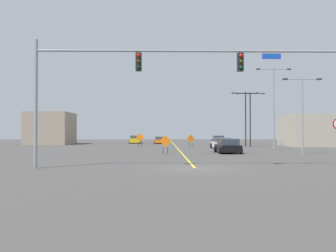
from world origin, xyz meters
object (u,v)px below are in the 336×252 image
object	(u,v)px
car_white_mid	(221,143)
car_yellow_passing	(135,140)
construction_sign_median_far	(140,138)
construction_sign_left_lane	(191,139)
car_orange_far	(160,140)
construction_sign_median_near	(165,142)
traffic_signal_assembly	(143,71)
street_lamp_near_left	(246,114)
car_blue_approaching	(218,140)
car_black_near	(228,146)
street_lamp_mid_left	(302,108)
street_lamp_far_left	(274,102)
street_lamp_mid_right	(250,114)

from	to	relation	value
car_white_mid	car_yellow_passing	size ratio (longest dim) A/B	0.96
construction_sign_median_far	construction_sign_left_lane	distance (m)	7.14
car_white_mid	car_orange_far	distance (m)	20.48
car_orange_far	construction_sign_median_near	bearing A→B (deg)	-88.45
traffic_signal_assembly	construction_sign_median_far	xyz separation A→B (m)	(-2.04, 28.25, -4.41)
street_lamp_near_left	car_white_mid	world-z (taller)	street_lamp_near_left
traffic_signal_assembly	car_blue_approaching	distance (m)	38.19
construction_sign_median_far	construction_sign_median_near	size ratio (longest dim) A/B	1.06
car_black_near	street_lamp_mid_left	bearing A→B (deg)	-16.45
car_black_near	car_orange_far	bearing A→B (deg)	104.19
street_lamp_far_left	car_orange_far	bearing A→B (deg)	122.56
construction_sign_left_lane	car_orange_far	bearing A→B (deg)	108.61
street_lamp_far_left	car_yellow_passing	xyz separation A→B (m)	(-18.20, 22.94, -4.97)
traffic_signal_assembly	street_lamp_mid_left	size ratio (longest dim) A/B	2.49
car_blue_approaching	car_orange_far	xyz separation A→B (m)	(-9.69, 4.93, -0.09)
street_lamp_far_left	construction_sign_median_far	distance (m)	18.75
street_lamp_mid_left	street_lamp_far_left	xyz separation A→B (m)	(0.02, 8.21, 1.32)
construction_sign_median_far	car_orange_far	world-z (taller)	construction_sign_median_far
construction_sign_median_far	street_lamp_mid_left	bearing A→B (deg)	-45.25
street_lamp_mid_left	car_blue_approaching	bearing A→B (deg)	99.02
street_lamp_mid_left	street_lamp_far_left	distance (m)	8.32
car_white_mid	construction_sign_median_near	bearing A→B (deg)	-124.51
street_lamp_far_left	construction_sign_left_lane	bearing A→B (deg)	138.69
car_blue_approaching	car_black_near	xyz separation A→B (m)	(-2.72, -22.64, -0.02)
street_lamp_near_left	car_blue_approaching	size ratio (longest dim) A/B	1.84
street_lamp_near_left	street_lamp_mid_right	distance (m)	0.79
construction_sign_median_near	car_yellow_passing	bearing A→B (deg)	99.91
street_lamp_mid_right	street_lamp_far_left	bearing A→B (deg)	-85.36
street_lamp_mid_right	construction_sign_left_lane	xyz separation A→B (m)	(-8.47, -0.18, -3.56)
construction_sign_median_near	car_white_mid	xyz separation A→B (m)	(7.02, 10.22, -0.47)
construction_sign_median_far	street_lamp_mid_right	bearing A→B (deg)	0.10
street_lamp_near_left	car_white_mid	xyz separation A→B (m)	(-4.40, -5.54, -3.97)
construction_sign_median_far	car_white_mid	world-z (taller)	construction_sign_median_far
construction_sign_median_near	street_lamp_near_left	bearing A→B (deg)	54.04
street_lamp_mid_left	car_yellow_passing	bearing A→B (deg)	120.27
car_yellow_passing	construction_sign_median_far	bearing A→B (deg)	-82.57
traffic_signal_assembly	car_black_near	world-z (taller)	traffic_signal_assembly
street_lamp_near_left	construction_sign_median_near	distance (m)	19.77
street_lamp_near_left	car_white_mid	size ratio (longest dim) A/B	1.82
street_lamp_mid_left	street_lamp_mid_right	xyz separation A→B (m)	(-0.65, 16.43, 0.31)
construction_sign_left_lane	car_black_near	size ratio (longest dim) A/B	0.43
construction_sign_left_lane	car_black_near	xyz separation A→B (m)	(2.50, -14.29, -0.39)
street_lamp_near_left	car_black_near	xyz separation A→B (m)	(-5.24, -14.17, -3.96)
construction_sign_median_near	car_blue_approaching	size ratio (longest dim) A/B	0.43
car_white_mid	street_lamp_far_left	bearing A→B (deg)	-22.30
street_lamp_near_left	street_lamp_mid_right	bearing A→B (deg)	22.35
street_lamp_mid_left	construction_sign_left_lane	xyz separation A→B (m)	(-9.12, 16.24, -3.26)
construction_sign_median_near	car_orange_far	distance (m)	29.17
construction_sign_left_lane	construction_sign_median_near	size ratio (longest dim) A/B	0.95
construction_sign_median_far	car_white_mid	bearing A→B (deg)	-29.01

